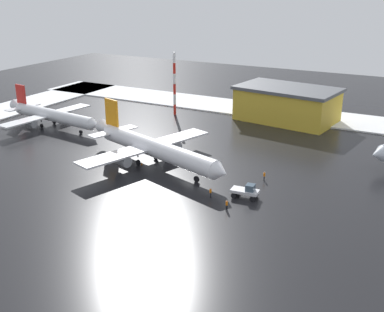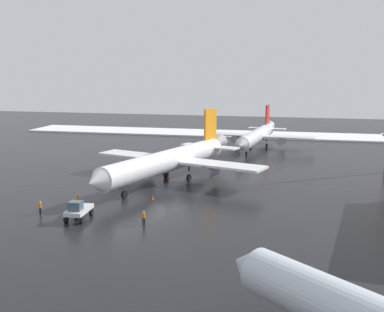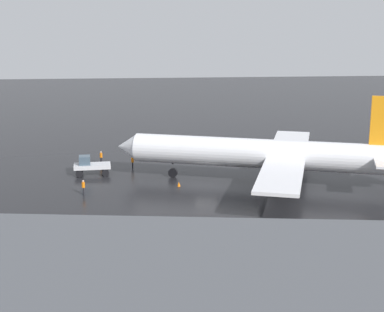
{
  "view_description": "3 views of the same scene",
  "coord_description": "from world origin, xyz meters",
  "px_view_note": "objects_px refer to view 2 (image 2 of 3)",
  "views": [
    {
      "loc": [
        -40.63,
        74.35,
        33.98
      ],
      "look_at": [
        0.74,
        -3.26,
        2.05
      ],
      "focal_mm": 45.0,
      "sensor_mm": 36.0,
      "label": 1
    },
    {
      "loc": [
        -66.01,
        -20.73,
        18.17
      ],
      "look_at": [
        8.54,
        -3.43,
        4.26
      ],
      "focal_mm": 45.0,
      "sensor_mm": 36.0,
      "label": 2
    },
    {
      "loc": [
        -7.53,
        -67.42,
        20.05
      ],
      "look_at": [
        -1.38,
        3.72,
        2.64
      ],
      "focal_mm": 55.0,
      "sensor_mm": 36.0,
      "label": 3
    }
  ],
  "objects_px": {
    "ground_crew_near_tug": "(40,207)",
    "ground_crew_mid_apron": "(78,199)",
    "ground_crew_by_nose_gear": "(144,217)",
    "traffic_cone_near_nose": "(168,177)",
    "airplane_parked_starboard": "(170,160)",
    "pushback_tug": "(78,210)",
    "airplane_far_rear": "(257,136)",
    "traffic_cone_mid_line": "(153,198)"
  },
  "relations": [
    {
      "from": "traffic_cone_mid_line",
      "to": "ground_crew_by_nose_gear",
      "type": "bearing_deg",
      "value": -167.74
    },
    {
      "from": "airplane_far_rear",
      "to": "pushback_tug",
      "type": "bearing_deg",
      "value": -8.59
    },
    {
      "from": "airplane_far_rear",
      "to": "pushback_tug",
      "type": "xyz_separation_m",
      "value": [
        -57.98,
        16.15,
        -1.79
      ]
    },
    {
      "from": "traffic_cone_near_nose",
      "to": "traffic_cone_mid_line",
      "type": "bearing_deg",
      "value": -173.74
    },
    {
      "from": "airplane_parked_starboard",
      "to": "ground_crew_mid_apron",
      "type": "relative_size",
      "value": 21.1
    },
    {
      "from": "pushback_tug",
      "to": "airplane_far_rear",
      "type": "bearing_deg",
      "value": 160.01
    },
    {
      "from": "airplane_parked_starboard",
      "to": "ground_crew_mid_apron",
      "type": "bearing_deg",
      "value": -9.2
    },
    {
      "from": "ground_crew_by_nose_gear",
      "to": "ground_crew_mid_apron",
      "type": "xyz_separation_m",
      "value": [
        5.41,
        11.12,
        0.0
      ]
    },
    {
      "from": "pushback_tug",
      "to": "traffic_cone_mid_line",
      "type": "height_order",
      "value": "pushback_tug"
    },
    {
      "from": "airplane_far_rear",
      "to": "ground_crew_mid_apron",
      "type": "bearing_deg",
      "value": -12.7
    },
    {
      "from": "airplane_parked_starboard",
      "to": "pushback_tug",
      "type": "height_order",
      "value": "airplane_parked_starboard"
    },
    {
      "from": "ground_crew_near_tug",
      "to": "airplane_parked_starboard",
      "type": "bearing_deg",
      "value": -0.1
    },
    {
      "from": "airplane_parked_starboard",
      "to": "pushback_tug",
      "type": "xyz_separation_m",
      "value": [
        -21.61,
        5.58,
        -2.34
      ]
    },
    {
      "from": "airplane_parked_starboard",
      "to": "ground_crew_by_nose_gear",
      "type": "distance_m",
      "value": 22.05
    },
    {
      "from": "pushback_tug",
      "to": "ground_crew_mid_apron",
      "type": "height_order",
      "value": "pushback_tug"
    },
    {
      "from": "airplane_parked_starboard",
      "to": "pushback_tug",
      "type": "bearing_deg",
      "value": 3.21
    },
    {
      "from": "airplane_far_rear",
      "to": "traffic_cone_mid_line",
      "type": "bearing_deg",
      "value": -5.12
    },
    {
      "from": "ground_crew_near_tug",
      "to": "ground_crew_mid_apron",
      "type": "distance_m",
      "value": 5.27
    },
    {
      "from": "ground_crew_mid_apron",
      "to": "traffic_cone_mid_line",
      "type": "distance_m",
      "value": 10.39
    },
    {
      "from": "ground_crew_mid_apron",
      "to": "ground_crew_near_tug",
      "type": "bearing_deg",
      "value": -42.34
    },
    {
      "from": "traffic_cone_mid_line",
      "to": "pushback_tug",
      "type": "bearing_deg",
      "value": 150.93
    },
    {
      "from": "pushback_tug",
      "to": "traffic_cone_near_nose",
      "type": "xyz_separation_m",
      "value": [
        23.97,
        -4.62,
        -1.01
      ]
    },
    {
      "from": "airplane_parked_starboard",
      "to": "traffic_cone_near_nose",
      "type": "bearing_deg",
      "value": -140.11
    },
    {
      "from": "airplane_parked_starboard",
      "to": "traffic_cone_mid_line",
      "type": "distance_m",
      "value": 11.25
    },
    {
      "from": "ground_crew_by_nose_gear",
      "to": "traffic_cone_near_nose",
      "type": "relative_size",
      "value": 3.11
    },
    {
      "from": "ground_crew_near_tug",
      "to": "traffic_cone_mid_line",
      "type": "height_order",
      "value": "ground_crew_near_tug"
    },
    {
      "from": "airplane_far_rear",
      "to": "ground_crew_mid_apron",
      "type": "relative_size",
      "value": 18.29
    },
    {
      "from": "airplane_far_rear",
      "to": "ground_crew_near_tug",
      "type": "xyz_separation_m",
      "value": [
        -56.98,
        21.86,
        -2.1
      ]
    },
    {
      "from": "ground_crew_near_tug",
      "to": "ground_crew_by_nose_gear",
      "type": "bearing_deg",
      "value": -65.79
    },
    {
      "from": "ground_crew_by_nose_gear",
      "to": "ground_crew_near_tug",
      "type": "distance_m",
      "value": 14.2
    },
    {
      "from": "airplane_parked_starboard",
      "to": "ground_crew_mid_apron",
      "type": "xyz_separation_m",
      "value": [
        -16.3,
        8.26,
        -2.66
      ]
    },
    {
      "from": "airplane_far_rear",
      "to": "traffic_cone_near_nose",
      "type": "xyz_separation_m",
      "value": [
        -34.02,
        11.53,
        -2.79
      ]
    },
    {
      "from": "ground_crew_near_tug",
      "to": "traffic_cone_near_nose",
      "type": "bearing_deg",
      "value": 4.4
    },
    {
      "from": "pushback_tug",
      "to": "ground_crew_by_nose_gear",
      "type": "bearing_deg",
      "value": 84.96
    },
    {
      "from": "ground_crew_by_nose_gear",
      "to": "ground_crew_mid_apron",
      "type": "distance_m",
      "value": 12.37
    },
    {
      "from": "pushback_tug",
      "to": "traffic_cone_mid_line",
      "type": "bearing_deg",
      "value": 146.51
    },
    {
      "from": "pushback_tug",
      "to": "ground_crew_near_tug",
      "type": "height_order",
      "value": "pushback_tug"
    },
    {
      "from": "ground_crew_mid_apron",
      "to": "pushback_tug",
      "type": "bearing_deg",
      "value": 19.55
    },
    {
      "from": "ground_crew_mid_apron",
      "to": "traffic_cone_near_nose",
      "type": "xyz_separation_m",
      "value": [
        18.65,
        -7.3,
        -0.7
      ]
    },
    {
      "from": "traffic_cone_near_nose",
      "to": "ground_crew_mid_apron",
      "type": "bearing_deg",
      "value": 158.61
    },
    {
      "from": "ground_crew_mid_apron",
      "to": "ground_crew_by_nose_gear",
      "type": "bearing_deg",
      "value": 56.83
    },
    {
      "from": "pushback_tug",
      "to": "traffic_cone_near_nose",
      "type": "distance_m",
      "value": 24.43
    }
  ]
}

